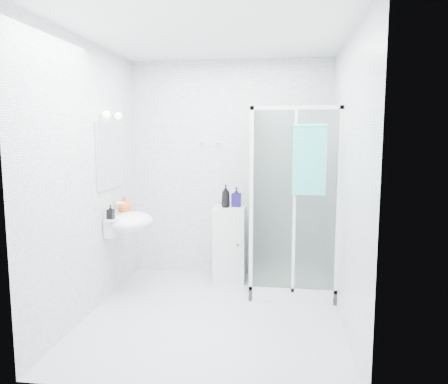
# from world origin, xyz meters

# --- Properties ---
(room) EXTENTS (2.40, 2.60, 2.60)m
(room) POSITION_xyz_m (0.00, 0.00, 1.30)
(room) COLOR white
(room) RESTS_ON ground
(shower_enclosure) EXTENTS (0.90, 0.95, 2.00)m
(shower_enclosure) POSITION_xyz_m (0.67, 0.77, 0.45)
(shower_enclosure) COLOR white
(shower_enclosure) RESTS_ON ground
(wall_basin) EXTENTS (0.46, 0.56, 0.35)m
(wall_basin) POSITION_xyz_m (-0.99, 0.45, 0.80)
(wall_basin) COLOR white
(wall_basin) RESTS_ON ground
(mirror) EXTENTS (0.02, 0.60, 0.70)m
(mirror) POSITION_xyz_m (-1.19, 0.45, 1.50)
(mirror) COLOR white
(mirror) RESTS_ON room
(vanity_lights) EXTENTS (0.10, 0.40, 0.08)m
(vanity_lights) POSITION_xyz_m (-1.14, 0.45, 1.92)
(vanity_lights) COLOR silver
(vanity_lights) RESTS_ON room
(wall_hooks) EXTENTS (0.23, 0.06, 0.03)m
(wall_hooks) POSITION_xyz_m (-0.25, 1.26, 1.62)
(wall_hooks) COLOR silver
(wall_hooks) RESTS_ON room
(storage_cabinet) EXTENTS (0.38, 0.40, 0.88)m
(storage_cabinet) POSITION_xyz_m (0.02, 1.02, 0.44)
(storage_cabinet) COLOR silver
(storage_cabinet) RESTS_ON ground
(hand_towel) EXTENTS (0.32, 0.05, 0.69)m
(hand_towel) POSITION_xyz_m (0.88, 0.37, 1.50)
(hand_towel) COLOR #32BEAD
(hand_towel) RESTS_ON shower_enclosure
(shampoo_bottle_a) EXTENTS (0.13, 0.13, 0.27)m
(shampoo_bottle_a) POSITION_xyz_m (-0.02, 1.00, 1.02)
(shampoo_bottle_a) COLOR black
(shampoo_bottle_a) RESTS_ON storage_cabinet
(shampoo_bottle_b) EXTENTS (0.11, 0.11, 0.23)m
(shampoo_bottle_b) POSITION_xyz_m (0.10, 1.07, 1.00)
(shampoo_bottle_b) COLOR #140D4F
(shampoo_bottle_b) RESTS_ON storage_cabinet
(soap_dispenser_orange) EXTENTS (0.17, 0.17, 0.19)m
(soap_dispenser_orange) POSITION_xyz_m (-1.08, 0.58, 0.96)
(soap_dispenser_orange) COLOR #D25218
(soap_dispenser_orange) RESTS_ON wall_basin
(soap_dispenser_black) EXTENTS (0.07, 0.07, 0.15)m
(soap_dispenser_black) POSITION_xyz_m (-1.11, 0.26, 0.94)
(soap_dispenser_black) COLOR black
(soap_dispenser_black) RESTS_ON wall_basin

